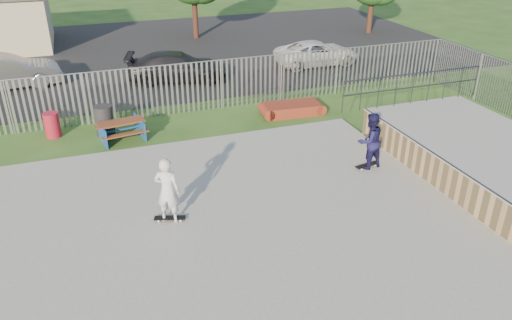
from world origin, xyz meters
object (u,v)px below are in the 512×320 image
object	(u,v)px
funbox	(292,109)
skater_white	(167,190)
trash_bin_red	(52,125)
trash_bin_grey	(104,121)
picnic_table	(121,130)
car_dark	(177,67)
car_white	(317,53)
car_silver	(5,72)
skater_navy	(370,141)

from	to	relation	value
funbox	skater_white	xyz separation A→B (m)	(-6.03, -6.14, 0.82)
funbox	trash_bin_red	distance (m)	8.94
trash_bin_grey	skater_white	distance (m)	6.60
picnic_table	funbox	distance (m)	6.62
funbox	skater_white	distance (m)	8.65
car_dark	car_white	bearing A→B (deg)	-73.55
funbox	car_silver	size ratio (longest dim) A/B	0.47
funbox	trash_bin_red	world-z (taller)	trash_bin_red
trash_bin_grey	car_dark	world-z (taller)	car_dark
picnic_table	car_silver	distance (m)	8.48
car_dark	trash_bin_red	bearing A→B (deg)	145.59
funbox	car_silver	world-z (taller)	car_silver
trash_bin_red	car_dark	distance (m)	7.34
funbox	skater_white	world-z (taller)	skater_white
trash_bin_red	trash_bin_grey	xyz separation A→B (m)	(1.77, -0.45, 0.10)
car_white	skater_white	size ratio (longest dim) A/B	2.48
trash_bin_red	car_white	world-z (taller)	car_white
car_silver	skater_navy	world-z (taller)	skater_navy
skater_navy	skater_white	xyz separation A→B (m)	(-6.31, -0.90, 0.00)
picnic_table	trash_bin_grey	world-z (taller)	trash_bin_grey
car_dark	skater_navy	bearing A→B (deg)	-147.37
trash_bin_red	car_white	distance (m)	13.88
picnic_table	car_white	distance (m)	12.30
picnic_table	skater_white	size ratio (longest dim) A/B	1.02
trash_bin_red	trash_bin_grey	size ratio (longest dim) A/B	0.82
trash_bin_grey	car_silver	world-z (taller)	car_silver
picnic_table	trash_bin_grey	xyz separation A→B (m)	(-0.51, 0.60, 0.20)
trash_bin_red	funbox	bearing A→B (deg)	-5.18
funbox	skater_navy	distance (m)	5.31
trash_bin_grey	car_silver	size ratio (longest dim) A/B	0.23
trash_bin_red	car_dark	size ratio (longest dim) A/B	0.19
trash_bin_red	picnic_table	bearing A→B (deg)	-24.75
trash_bin_red	car_silver	bearing A→B (deg)	107.54
skater_navy	trash_bin_grey	bearing A→B (deg)	-46.84
car_dark	car_white	xyz separation A→B (m)	(7.39, 0.32, -0.06)
picnic_table	car_white	bearing A→B (deg)	21.54
funbox	skater_navy	xyz separation A→B (m)	(0.28, -5.24, 0.82)
picnic_table	skater_white	bearing A→B (deg)	-93.30
car_silver	car_white	world-z (taller)	car_silver
funbox	skater_white	size ratio (longest dim) A/B	1.24
car_silver	skater_navy	distance (m)	16.62
skater_navy	trash_bin_red	bearing A→B (deg)	-43.15
car_dark	skater_white	bearing A→B (deg)	-178.52
trash_bin_grey	car_dark	distance (m)	6.49
car_silver	car_white	size ratio (longest dim) A/B	1.07
trash_bin_red	car_silver	distance (m)	6.59
funbox	trash_bin_red	bearing A→B (deg)	178.95
car_white	funbox	bearing A→B (deg)	146.41
trash_bin_red	car_dark	bearing A→B (deg)	41.62
funbox	trash_bin_grey	bearing A→B (deg)	-178.71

